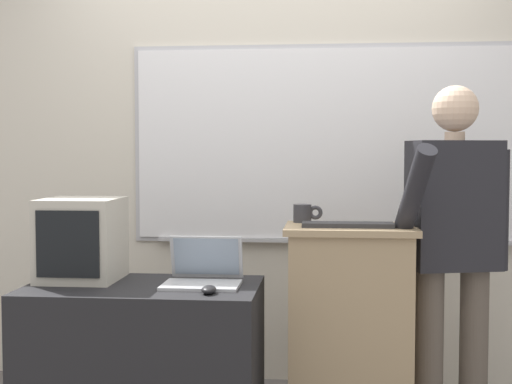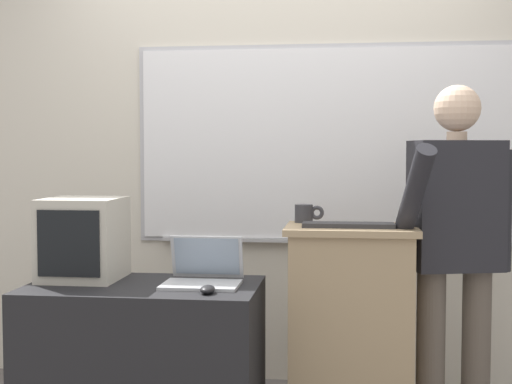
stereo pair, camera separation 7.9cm
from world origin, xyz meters
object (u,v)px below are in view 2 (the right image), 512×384
(lectern_podium, at_px, (350,332))
(computer_mouse_by_keyboard, at_px, (407,224))
(side_desk, at_px, (144,367))
(wireless_keyboard, at_px, (348,225))
(laptop, at_px, (204,272))
(coffee_mug, at_px, (305,213))
(crt_monitor, at_px, (83,239))
(computer_mouse_by_laptop, at_px, (208,289))
(person_presenter, at_px, (455,238))

(lectern_podium, xyz_separation_m, computer_mouse_by_keyboard, (0.25, -0.04, 0.50))
(side_desk, bearing_deg, computer_mouse_by_keyboard, 9.43)
(computer_mouse_by_keyboard, bearing_deg, wireless_keyboard, -176.26)
(side_desk, xyz_separation_m, laptop, (0.26, 0.05, 0.42))
(laptop, distance_m, computer_mouse_by_keyboard, 0.92)
(wireless_keyboard, xyz_separation_m, coffee_mug, (-0.20, 0.19, 0.03))
(side_desk, distance_m, coffee_mug, 1.02)
(computer_mouse_by_keyboard, xyz_separation_m, coffee_mug, (-0.46, 0.17, 0.03))
(computer_mouse_by_keyboard, bearing_deg, crt_monitor, -176.24)
(wireless_keyboard, bearing_deg, computer_mouse_by_laptop, -149.71)
(computer_mouse_by_laptop, distance_m, crt_monitor, 0.70)
(lectern_podium, xyz_separation_m, computer_mouse_by_laptop, (-0.59, -0.39, 0.26))
(wireless_keyboard, height_order, computer_mouse_by_laptop, wireless_keyboard)
(computer_mouse_by_laptop, bearing_deg, side_desk, 153.16)
(side_desk, distance_m, crt_monitor, 0.64)
(lectern_podium, distance_m, person_presenter, 0.64)
(side_desk, xyz_separation_m, computer_mouse_by_laptop, (0.32, -0.16, 0.38))
(person_presenter, xyz_separation_m, coffee_mug, (-0.68, 0.08, 0.10))
(lectern_podium, bearing_deg, wireless_keyboard, -103.92)
(coffee_mug, bearing_deg, side_desk, -152.35)
(side_desk, bearing_deg, laptop, 10.79)
(laptop, xyz_separation_m, wireless_keyboard, (0.63, 0.12, 0.20))
(computer_mouse_by_laptop, distance_m, coffee_mug, 0.70)
(coffee_mug, bearing_deg, person_presenter, -6.41)
(crt_monitor, xyz_separation_m, coffee_mug, (1.00, 0.27, 0.10))
(coffee_mug, bearing_deg, computer_mouse_by_keyboard, -20.31)
(wireless_keyboard, bearing_deg, computer_mouse_by_keyboard, 3.74)
(side_desk, relative_size, crt_monitor, 2.73)
(lectern_podium, height_order, laptop, lectern_podium)
(person_presenter, relative_size, wireless_keyboard, 3.97)
(person_presenter, height_order, wireless_keyboard, person_presenter)
(computer_mouse_by_laptop, distance_m, computer_mouse_by_keyboard, 0.94)
(coffee_mug, bearing_deg, crt_monitor, -165.06)
(crt_monitor, bearing_deg, side_desk, -17.22)
(crt_monitor, bearing_deg, coffee_mug, 14.94)
(wireless_keyboard, distance_m, crt_monitor, 1.20)
(person_presenter, bearing_deg, crt_monitor, 172.40)
(lectern_podium, distance_m, computer_mouse_by_keyboard, 0.56)
(side_desk, height_order, crt_monitor, crt_monitor)
(wireless_keyboard, height_order, computer_mouse_by_keyboard, computer_mouse_by_keyboard)
(laptop, distance_m, wireless_keyboard, 0.67)
(computer_mouse_by_laptop, bearing_deg, person_presenter, 22.87)
(side_desk, height_order, coffee_mug, coffee_mug)
(computer_mouse_by_laptop, height_order, coffee_mug, coffee_mug)
(side_desk, relative_size, coffee_mug, 7.30)
(laptop, relative_size, wireless_keyboard, 0.81)
(computer_mouse_by_laptop, relative_size, computer_mouse_by_keyboard, 1.00)
(lectern_podium, height_order, computer_mouse_by_laptop, lectern_podium)
(lectern_podium, height_order, computer_mouse_by_keyboard, computer_mouse_by_keyboard)
(lectern_podium, bearing_deg, person_presenter, 7.08)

